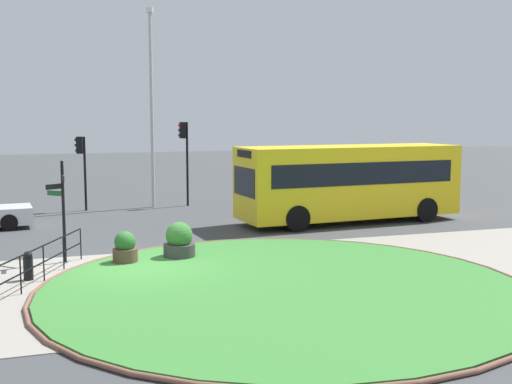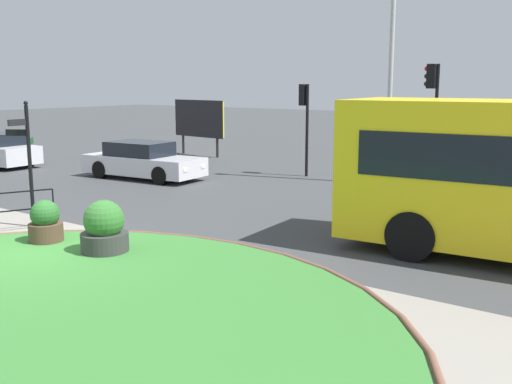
{
  "view_description": "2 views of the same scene",
  "coord_description": "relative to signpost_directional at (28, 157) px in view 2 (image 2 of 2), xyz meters",
  "views": [
    {
      "loc": [
        -2.41,
        -17.84,
        4.32
      ],
      "look_at": [
        4.15,
        2.3,
        1.81
      ],
      "focal_mm": 44.75,
      "sensor_mm": 36.0,
      "label": 1
    },
    {
      "loc": [
        10.62,
        -6.78,
        3.48
      ],
      "look_at": [
        4.08,
        2.3,
        1.42
      ],
      "focal_mm": 41.99,
      "sensor_mm": 36.0,
      "label": 2
    }
  ],
  "objects": [
    {
      "name": "lamppost_tall",
      "position": [
        4.4,
        10.99,
        3.24
      ],
      "size": [
        0.32,
        0.32,
        9.34
      ],
      "color": "#B7B7BC",
      "rests_on": "ground"
    },
    {
      "name": "planter_near_signpost",
      "position": [
        3.36,
        -0.59,
        -1.21
      ],
      "size": [
        0.96,
        0.96,
        1.15
      ],
      "color": "#383838",
      "rests_on": "ground"
    },
    {
      "name": "ground",
      "position": [
        2.09,
        -1.54,
        -1.72
      ],
      "size": [
        120.0,
        120.0,
        0.0
      ],
      "primitive_type": "plane",
      "color": "#3D3F42"
    },
    {
      "name": "car_far_lane",
      "position": [
        -3.37,
        6.89,
        -1.09
      ],
      "size": [
        4.71,
        2.1,
        1.34
      ],
      "rotation": [
        0.0,
        0.0,
        0.09
      ],
      "color": "silver",
      "rests_on": "ground"
    },
    {
      "name": "signpost_directional",
      "position": [
        0.0,
        0.0,
        0.0
      ],
      "size": [
        0.52,
        0.93,
        3.05
      ],
      "color": "black",
      "rests_on": "ground"
    },
    {
      "name": "traffic_light_far",
      "position": [
        1.11,
        10.87,
        0.79
      ],
      "size": [
        0.48,
        0.32,
        3.41
      ],
      "rotation": [
        0.0,
        0.0,
        2.88
      ],
      "color": "black",
      "rests_on": "ground"
    },
    {
      "name": "billboard_left",
      "position": [
        -6.31,
        13.43,
        -0.0
      ],
      "size": [
        3.32,
        0.53,
        2.65
      ],
      "rotation": [
        0.0,
        0.0,
        -0.12
      ],
      "color": "black",
      "rests_on": "ground"
    },
    {
      "name": "planter_kerbside",
      "position": [
        1.71,
        -0.81,
        -1.27
      ],
      "size": [
        0.73,
        0.73,
        1.0
      ],
      "color": "brown",
      "rests_on": "ground"
    },
    {
      "name": "traffic_light_near",
      "position": [
        5.92,
        10.87,
        1.24
      ],
      "size": [
        0.49,
        0.29,
        4.06
      ],
      "rotation": [
        0.0,
        0.0,
        3.24
      ],
      "color": "black",
      "rests_on": "ground"
    }
  ]
}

